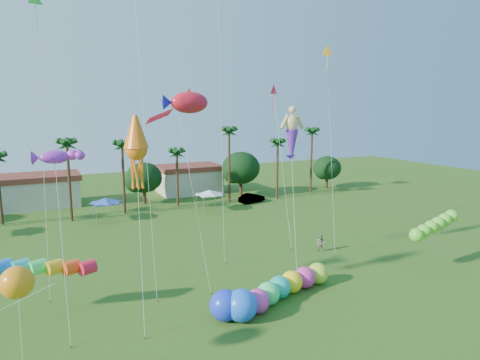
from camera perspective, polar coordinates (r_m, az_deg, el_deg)
name	(u,v)px	position (r m, az deg, el deg)	size (l,w,h in m)	color
ground	(315,355)	(27.73, 9.93, -21.95)	(160.00, 160.00, 0.00)	#285116
tree_line	(162,176)	(66.14, -10.35, 0.57)	(69.46, 8.91, 11.00)	#3A2819
buildings_row	(111,187)	(70.88, -16.82, -0.95)	(35.00, 7.00, 4.00)	beige
tent_row	(106,201)	(57.04, -17.42, -2.70)	(31.00, 4.00, 0.60)	white
car_b	(252,198)	(66.07, 1.58, -2.41)	(1.54, 4.41, 1.45)	#4C4C54
spectator_b	(321,243)	(44.57, 10.71, -8.26)	(0.89, 0.70, 1.84)	gray
caterpillar_inflatable	(277,290)	(33.25, 4.92, -14.40)	(10.85, 5.21, 2.25)	#D638A5
blue_ball	(225,305)	(30.53, -2.00, -16.36)	(2.16, 2.16, 2.16)	#1936E8
rainbow_tube	(59,272)	(32.66, -22.98, -11.21)	(10.16, 2.70, 3.78)	#F11A38
green_worm	(416,235)	(40.86, 22.45, -6.82)	(10.03, 3.72, 4.15)	#60DB30
orange_ball_kite	(17,283)	(24.11, -27.60, -12.02)	(2.04, 2.04, 6.82)	orange
merman_kite	(292,137)	(38.74, 6.92, 5.75)	(2.50, 4.25, 14.21)	#E4BD81
fish_kite	(190,103)	(35.97, -6.75, 10.22)	(5.03, 6.08, 15.88)	red
squid_kite	(136,149)	(29.60, -13.66, 3.98)	(1.89, 4.67, 14.07)	orange
lobster_kite	(55,157)	(30.89, -23.48, 2.82)	(3.65, 6.01, 11.87)	purple
delta_kite_red	(274,92)	(46.71, 4.55, 11.56)	(1.34, 5.09, 16.94)	#FF1C34
delta_kite_yellow	(327,54)	(45.50, 11.55, 16.08)	(1.80, 4.14, 20.68)	#FFA01A
delta_kite_green	(35,5)	(37.50, -25.62, 20.30)	(1.32, 3.77, 23.02)	green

